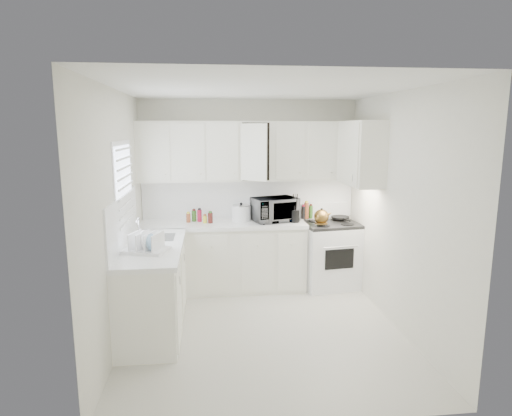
{
  "coord_description": "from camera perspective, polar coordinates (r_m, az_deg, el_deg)",
  "views": [
    {
      "loc": [
        -0.56,
        -4.45,
        2.2
      ],
      "look_at": [
        0.0,
        0.7,
        1.25
      ],
      "focal_mm": 30.37,
      "sensor_mm": 36.0,
      "label": 1
    }
  ],
  "objects": [
    {
      "name": "window_blinds",
      "position": [
        4.93,
        -16.9,
        2.36
      ],
      "size": [
        0.06,
        0.96,
        1.06
      ],
      "primitive_type": null,
      "color": "white",
      "rests_on": "wall_left"
    },
    {
      "name": "sauce_right_0",
      "position": [
        6.13,
        4.62,
        -0.5
      ],
      "size": [
        0.06,
        0.06,
        0.19
      ],
      "primitive_type": "cylinder",
      "color": "#B11738",
      "rests_on": "countertop_back"
    },
    {
      "name": "paper_towel",
      "position": [
        6.1,
        -0.5,
        -0.15
      ],
      "size": [
        0.12,
        0.12,
        0.27
      ],
      "primitive_type": "cylinder",
      "color": "white",
      "rests_on": "countertop_back"
    },
    {
      "name": "utensil_crock",
      "position": [
        5.87,
        5.17,
        0.05
      ],
      "size": [
        0.17,
        0.17,
        0.4
      ],
      "primitive_type": null,
      "rotation": [
        0.0,
        0.0,
        -0.3
      ],
      "color": "black",
      "rests_on": "countertop_back"
    },
    {
      "name": "sauce_right_5",
      "position": [
        6.13,
        7.25,
        -0.55
      ],
      "size": [
        0.06,
        0.06,
        0.19
      ],
      "primitive_type": "cylinder",
      "color": "#336421",
      "rests_on": "countertop_back"
    },
    {
      "name": "tea_kettle",
      "position": [
        5.87,
        8.61,
        -1.0
      ],
      "size": [
        0.3,
        0.28,
        0.23
      ],
      "primitive_type": null,
      "rotation": [
        0.0,
        0.0,
        -0.32
      ],
      "color": "olive",
      "rests_on": "stove"
    },
    {
      "name": "stove",
      "position": [
        6.17,
        9.74,
        -4.95
      ],
      "size": [
        0.83,
        0.72,
        1.17
      ],
      "primitive_type": null,
      "rotation": [
        0.0,
        0.0,
        0.13
      ],
      "color": "white",
      "rests_on": "floor"
    },
    {
      "name": "lower_cabinets_back",
      "position": [
        6.02,
        -4.35,
        -6.56
      ],
      "size": [
        2.22,
        0.6,
        0.9
      ],
      "primitive_type": null,
      "color": "silver",
      "rests_on": "floor"
    },
    {
      "name": "upper_cabinets_right",
      "position": [
        5.65,
        13.47,
        2.98
      ],
      "size": [
        0.33,
        0.9,
        0.8
      ],
      "primitive_type": null,
      "color": "silver",
      "rests_on": "wall_right"
    },
    {
      "name": "countertop_back",
      "position": [
        5.89,
        -4.41,
        -2.16
      ],
      "size": [
        2.24,
        0.64,
        0.05
      ],
      "primitive_type": "cube",
      "color": "white",
      "rests_on": "lower_cabinets_back"
    },
    {
      "name": "sauce_right_3",
      "position": [
        6.11,
        6.24,
        -0.58
      ],
      "size": [
        0.06,
        0.06,
        0.19
      ],
      "primitive_type": "cylinder",
      "color": "black",
      "rests_on": "countertop_back"
    },
    {
      "name": "spice_left_4",
      "position": [
        5.99,
        -5.99,
        -1.08
      ],
      "size": [
        0.06,
        0.06,
        0.13
      ],
      "primitive_type": "cylinder",
      "color": "#4F1B16",
      "rests_on": "countertop_back"
    },
    {
      "name": "floor",
      "position": [
        5.0,
        0.91,
        -15.72
      ],
      "size": [
        3.2,
        3.2,
        0.0
      ],
      "primitive_type": "plane",
      "color": "beige",
      "rests_on": "ground"
    },
    {
      "name": "wall_right",
      "position": [
        4.99,
        18.3,
        -0.54
      ],
      "size": [
        0.0,
        3.2,
        3.2
      ],
      "primitive_type": "plane",
      "rotation": [
        1.57,
        0.0,
        -1.57
      ],
      "color": "silver",
      "rests_on": "ground"
    },
    {
      "name": "lower_cabinets_left",
      "position": [
        5.01,
        -13.35,
        -10.34
      ],
      "size": [
        0.6,
        1.6,
        0.9
      ],
      "primitive_type": null,
      "color": "silver",
      "rests_on": "floor"
    },
    {
      "name": "rice_cooker",
      "position": [
        5.94,
        -1.96,
        -0.51
      ],
      "size": [
        0.33,
        0.33,
        0.26
      ],
      "primitive_type": null,
      "rotation": [
        0.0,
        0.0,
        -0.33
      ],
      "color": "white",
      "rests_on": "countertop_back"
    },
    {
      "name": "wall_front",
      "position": [
        3.05,
        4.75,
        -6.85
      ],
      "size": [
        3.0,
        0.0,
        3.0
      ],
      "primitive_type": "plane",
      "rotation": [
        -1.57,
        0.0,
        0.0
      ],
      "color": "silver",
      "rests_on": "ground"
    },
    {
      "name": "backsplash_back",
      "position": [
        6.15,
        -0.9,
        1.26
      ],
      "size": [
        2.98,
        0.02,
        0.55
      ],
      "primitive_type": "cube",
      "color": "white",
      "rests_on": "wall_back"
    },
    {
      "name": "wall_back",
      "position": [
        6.15,
        -0.91,
        1.96
      ],
      "size": [
        3.0,
        0.0,
        3.0
      ],
      "primitive_type": "plane",
      "rotation": [
        1.57,
        0.0,
        0.0
      ],
      "color": "silver",
      "rests_on": "ground"
    },
    {
      "name": "wall_left",
      "position": [
        4.64,
        -17.76,
        -1.31
      ],
      "size": [
        0.0,
        3.2,
        3.2
      ],
      "primitive_type": "plane",
      "rotation": [
        1.57,
        0.0,
        1.57
      ],
      "color": "silver",
      "rests_on": "ground"
    },
    {
      "name": "spice_left_0",
      "position": [
        6.0,
        -8.86,
        -1.13
      ],
      "size": [
        0.06,
        0.06,
        0.13
      ],
      "primitive_type": "cylinder",
      "color": "brown",
      "rests_on": "countertop_back"
    },
    {
      "name": "spice_left_1",
      "position": [
        5.91,
        -8.17,
        -1.29
      ],
      "size": [
        0.06,
        0.06,
        0.13
      ],
      "primitive_type": "cylinder",
      "color": "#336421",
      "rests_on": "countertop_back"
    },
    {
      "name": "countertop_left",
      "position": [
        4.87,
        -13.46,
        -5.1
      ],
      "size": [
        0.64,
        1.62,
        0.05
      ],
      "primitive_type": "cube",
      "color": "white",
      "rests_on": "lower_cabinets_left"
    },
    {
      "name": "spice_left_3",
      "position": [
        5.9,
        -6.71,
        -1.27
      ],
      "size": [
        0.06,
        0.06,
        0.13
      ],
      "primitive_type": "cylinder",
      "color": "yellow",
      "rests_on": "countertop_back"
    },
    {
      "name": "microwave",
      "position": [
        5.93,
        2.48,
        0.15
      ],
      "size": [
        0.65,
        0.48,
        0.4
      ],
      "primitive_type": "imported",
      "rotation": [
        0.0,
        0.0,
        0.29
      ],
      "color": "gray",
      "rests_on": "countertop_back"
    },
    {
      "name": "sauce_right_2",
      "position": [
        6.15,
        5.62,
        -0.48
      ],
      "size": [
        0.06,
        0.06,
        0.19
      ],
      "primitive_type": "cylinder",
      "color": "#4F1B16",
      "rests_on": "countertop_back"
    },
    {
      "name": "frying_pan",
      "position": [
        6.28,
        11.03,
        -1.15
      ],
      "size": [
        0.33,
        0.47,
        0.04
      ],
      "primitive_type": null,
      "rotation": [
        0.0,
        0.0,
        0.18
      ],
      "color": "black",
      "rests_on": "stove"
    },
    {
      "name": "sink",
      "position": [
        5.17,
        -13.06,
        -2.52
      ],
      "size": [
        0.42,
        0.38,
        0.3
      ],
      "primitive_type": null,
      "color": "gray",
      "rests_on": "countertop_left"
    },
    {
      "name": "upper_cabinets_back",
      "position": [
        5.96,
        -0.77,
        3.64
      ],
      "size": [
        3.0,
        0.33,
        0.8
      ],
      "primitive_type": null,
      "color": "silver",
      "rests_on": "wall_back"
    },
    {
      "name": "backsplash_left",
      "position": [
        4.84,
        -17.14,
        -1.7
      ],
      "size": [
        0.02,
        1.6,
        0.55
      ],
      "primitive_type": "cube",
      "color": "white",
      "rests_on": "wall_left"
    },
    {
      "name": "ceiling",
      "position": [
        4.51,
        1.01,
        15.47
      ],
      "size": [
        3.2,
        3.2,
        0.0
      ],
      "primitive_type": "plane",
      "rotation": [
        3.14,
        0.0,
        0.0
      ],
      "color": "white",
      "rests_on": "ground"
    },
    {
      "name": "dish_rack",
      "position": [
        4.61,
        -14.33,
        -4.18
      ],
      "size": [
        0.51,
        0.44,
        0.23
      ],
      "primitive_type": null,
      "rotation": [
        0.0,
        0.0,
        -0.32
      ],
      "color": "white",
      "rests_on": "countertop_left"
    },
    {
      "name": "sauce_right_1",
      "position": [
        6.09,
        5.23,
        -0.6
      ],
      "size": [
        0.06,
        0.06,
        0.19
      ],
      "primitive_type": "cylinder",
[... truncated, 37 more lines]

